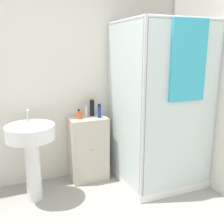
{
  "coord_description": "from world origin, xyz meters",
  "views": [
    {
      "loc": [
        -0.52,
        -1.49,
        1.64
      ],
      "look_at": [
        0.55,
        1.11,
        0.95
      ],
      "focal_mm": 42.0,
      "sensor_mm": 36.0,
      "label": 1
    }
  ],
  "objects_px": {
    "soap_dispenser": "(79,115)",
    "lotion_bottle_white": "(86,112)",
    "sink": "(31,145)",
    "shampoo_bottle_blue": "(99,111)",
    "shampoo_bottle_tall_black": "(92,107)"
  },
  "relations": [
    {
      "from": "shampoo_bottle_blue",
      "to": "lotion_bottle_white",
      "type": "distance_m",
      "value": 0.17
    },
    {
      "from": "sink",
      "to": "shampoo_bottle_tall_black",
      "type": "xyz_separation_m",
      "value": [
        0.79,
        0.32,
        0.27
      ]
    },
    {
      "from": "sink",
      "to": "shampoo_bottle_blue",
      "type": "height_order",
      "value": "sink"
    },
    {
      "from": "soap_dispenser",
      "to": "shampoo_bottle_tall_black",
      "type": "height_order",
      "value": "shampoo_bottle_tall_black"
    },
    {
      "from": "soap_dispenser",
      "to": "lotion_bottle_white",
      "type": "xyz_separation_m",
      "value": [
        0.11,
        0.06,
        0.02
      ]
    },
    {
      "from": "sink",
      "to": "lotion_bottle_white",
      "type": "height_order",
      "value": "sink"
    },
    {
      "from": "sink",
      "to": "soap_dispenser",
      "type": "distance_m",
      "value": 0.67
    },
    {
      "from": "shampoo_bottle_blue",
      "to": "lotion_bottle_white",
      "type": "bearing_deg",
      "value": 145.86
    },
    {
      "from": "sink",
      "to": "lotion_bottle_white",
      "type": "relative_size",
      "value": 6.22
    },
    {
      "from": "shampoo_bottle_blue",
      "to": "lotion_bottle_white",
      "type": "xyz_separation_m",
      "value": [
        -0.14,
        0.1,
        -0.02
      ]
    },
    {
      "from": "shampoo_bottle_blue",
      "to": "shampoo_bottle_tall_black",
      "type": "bearing_deg",
      "value": 112.26
    },
    {
      "from": "soap_dispenser",
      "to": "shampoo_bottle_blue",
      "type": "xyz_separation_m",
      "value": [
        0.25,
        -0.04,
        0.03
      ]
    },
    {
      "from": "lotion_bottle_white",
      "to": "soap_dispenser",
      "type": "bearing_deg",
      "value": -152.61
    },
    {
      "from": "soap_dispenser",
      "to": "lotion_bottle_white",
      "type": "bearing_deg",
      "value": 27.39
    },
    {
      "from": "shampoo_bottle_tall_black",
      "to": "lotion_bottle_white",
      "type": "relative_size",
      "value": 1.45
    }
  ]
}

